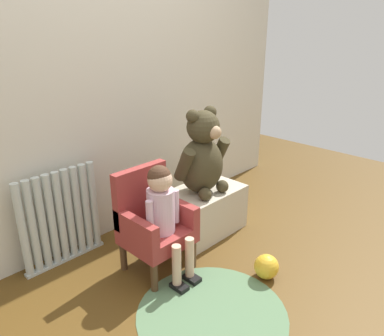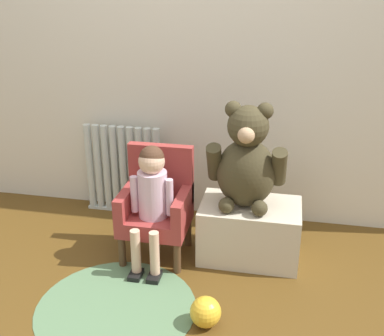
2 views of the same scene
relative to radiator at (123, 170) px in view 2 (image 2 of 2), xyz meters
The scene contains 9 objects.
ground_plane 1.22m from the radiator, 64.18° to the right, with size 6.00×6.00×0.00m, color #543914.
back_wall 1.03m from the radiator, 13.73° to the left, with size 3.80×0.05×2.40m, color beige.
radiator is the anchor object (origin of this frame).
child_armchair 0.61m from the radiator, 51.57° to the right, with size 0.40×0.37×0.67m.
child_figure 0.71m from the radiator, 57.10° to the right, with size 0.25×0.35×0.73m.
low_bench 1.03m from the radiator, 24.04° to the right, with size 0.59×0.38×0.35m, color beige.
large_teddy_bear 1.04m from the radiator, 25.22° to the right, with size 0.45×0.32×0.62m.
floor_rug 1.14m from the radiator, 73.89° to the right, with size 0.84×0.84×0.01m, color #557752.
toy_ball 1.36m from the radiator, 54.13° to the right, with size 0.16×0.16×0.16m, color gold.
Camera 2 is at (0.58, -1.91, 1.64)m, focal length 45.00 mm.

